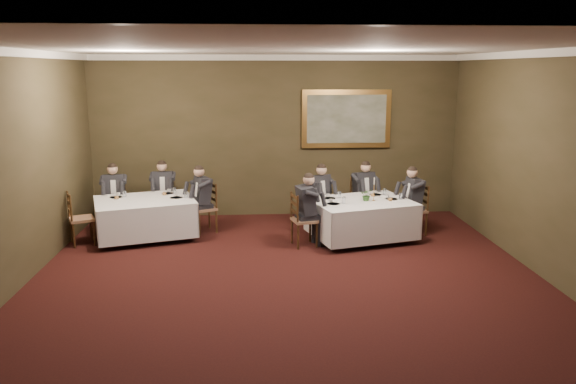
{
  "coord_description": "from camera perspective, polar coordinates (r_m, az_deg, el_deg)",
  "views": [
    {
      "loc": [
        -0.51,
        -7.24,
        3.21
      ],
      "look_at": [
        0.08,
        2.09,
        1.15
      ],
      "focal_mm": 35.0,
      "sensor_mm": 36.0,
      "label": 1
    }
  ],
  "objects": [
    {
      "name": "centerpiece",
      "position": [
        10.7,
        8.01,
        -0.23
      ],
      "size": [
        0.26,
        0.24,
        0.25
      ],
      "primitive_type": "imported",
      "rotation": [
        0.0,
        0.0,
        -0.24
      ],
      "color": "#2D5926",
      "rests_on": "table_main"
    },
    {
      "name": "candlestick",
      "position": [
        10.72,
        8.72,
        0.01
      ],
      "size": [
        0.07,
        0.07,
        0.46
      ],
      "color": "#B78238",
      "rests_on": "table_main"
    },
    {
      "name": "diner_main_endright",
      "position": [
        11.33,
        12.71,
        -1.67
      ],
      "size": [
        0.53,
        0.46,
        1.35
      ],
      "rotation": [
        0.0,
        0.0,
        1.7
      ],
      "color": "black",
      "rests_on": "chair_main_endright"
    },
    {
      "name": "back_wall",
      "position": [
        12.34,
        -1.23,
        5.63
      ],
      "size": [
        8.0,
        0.1,
        3.5
      ],
      "primitive_type": "cube",
      "color": "#35301A",
      "rests_on": "ground"
    },
    {
      "name": "table_main",
      "position": [
        10.8,
        7.44,
        -2.5
      ],
      "size": [
        2.15,
        1.84,
        0.67
      ],
      "rotation": [
        0.0,
        0.0,
        0.27
      ],
      "color": "#321C0E",
      "rests_on": "ground"
    },
    {
      "name": "chair_sec_backright",
      "position": [
        12.16,
        -12.43,
        -1.8
      ],
      "size": [
        0.46,
        0.44,
        1.0
      ],
      "rotation": [
        0.0,
        0.0,
        3.19
      ],
      "color": "brown",
      "rests_on": "ground"
    },
    {
      "name": "chair_main_endright",
      "position": [
        11.39,
        12.71,
        -2.78
      ],
      "size": [
        0.47,
        0.49,
        1.0
      ],
      "rotation": [
        0.0,
        0.0,
        1.7
      ],
      "color": "brown",
      "rests_on": "ground"
    },
    {
      "name": "diner_main_backright",
      "position": [
        11.81,
        7.6,
        -0.89
      ],
      "size": [
        0.54,
        0.58,
        1.35
      ],
      "rotation": [
        0.0,
        0.0,
        3.48
      ],
      "color": "black",
      "rests_on": "chair_main_backright"
    },
    {
      "name": "diner_sec_endright",
      "position": [
        11.3,
        -8.53,
        -1.53
      ],
      "size": [
        0.61,
        0.57,
        1.35
      ],
      "rotation": [
        0.0,
        0.0,
        2.02
      ],
      "color": "black",
      "rests_on": "chair_sec_endright"
    },
    {
      "name": "chair_sec_endright",
      "position": [
        11.37,
        -8.43,
        -2.64
      ],
      "size": [
        0.57,
        0.58,
        1.0
      ],
      "rotation": [
        0.0,
        0.0,
        2.02
      ],
      "color": "brown",
      "rests_on": "ground"
    },
    {
      "name": "diner_main_backleft",
      "position": [
        11.41,
        3.13,
        -1.27
      ],
      "size": [
        0.59,
        0.62,
        1.35
      ],
      "rotation": [
        0.0,
        0.0,
        3.66
      ],
      "color": "black",
      "rests_on": "chair_main_backleft"
    },
    {
      "name": "chair_main_backright",
      "position": [
        11.87,
        7.54,
        -1.95
      ],
      "size": [
        0.55,
        0.54,
        1.0
      ],
      "rotation": [
        0.0,
        0.0,
        3.48
      ],
      "color": "brown",
      "rests_on": "ground"
    },
    {
      "name": "chair_sec_endleft",
      "position": [
        11.15,
        -20.21,
        -3.59
      ],
      "size": [
        0.56,
        0.57,
        1.0
      ],
      "rotation": [
        0.0,
        0.0,
        -1.15
      ],
      "color": "brown",
      "rests_on": "ground"
    },
    {
      "name": "chair_main_endleft",
      "position": [
        10.39,
        1.6,
        -3.94
      ],
      "size": [
        0.51,
        0.52,
        1.0
      ],
      "rotation": [
        0.0,
        0.0,
        -1.34
      ],
      "color": "brown",
      "rests_on": "ground"
    },
    {
      "name": "place_setting_table_second",
      "position": [
        11.43,
        -16.78,
        -0.31
      ],
      "size": [
        0.33,
        0.31,
        0.14
      ],
      "color": "white",
      "rests_on": "table_second"
    },
    {
      "name": "ground",
      "position": [
        7.94,
        0.39,
        -11.43
      ],
      "size": [
        10.0,
        10.0,
        0.0
      ],
      "primitive_type": "plane",
      "color": "black",
      "rests_on": "ground"
    },
    {
      "name": "chair_sec_backleft",
      "position": [
        12.07,
        -17.07,
        -2.17
      ],
      "size": [
        0.49,
        0.48,
        1.0
      ],
      "rotation": [
        0.0,
        0.0,
        3.28
      ],
      "color": "brown",
      "rests_on": "ground"
    },
    {
      "name": "table_second",
      "position": [
        11.15,
        -14.31,
        -2.3
      ],
      "size": [
        2.16,
        1.86,
        0.67
      ],
      "rotation": [
        0.0,
        0.0,
        0.29
      ],
      "color": "#321C0E",
      "rests_on": "ground"
    },
    {
      "name": "chair_main_backleft",
      "position": [
        11.48,
        3.08,
        -2.37
      ],
      "size": [
        0.59,
        0.58,
        1.0
      ],
      "rotation": [
        0.0,
        0.0,
        3.66
      ],
      "color": "brown",
      "rests_on": "ground"
    },
    {
      "name": "diner_main_endleft",
      "position": [
        10.33,
        1.67,
        -2.72
      ],
      "size": [
        0.56,
        0.5,
        1.35
      ],
      "rotation": [
        0.0,
        0.0,
        -1.34
      ],
      "color": "black",
      "rests_on": "chair_main_endleft"
    },
    {
      "name": "place_setting_table_main",
      "position": [
        10.88,
        4.49,
        -0.43
      ],
      "size": [
        0.33,
        0.31,
        0.14
      ],
      "color": "white",
      "rests_on": "table_main"
    },
    {
      "name": "diner_sec_backright",
      "position": [
        12.09,
        -12.49,
        -0.77
      ],
      "size": [
        0.43,
        0.5,
        1.35
      ],
      "rotation": [
        0.0,
        0.0,
        3.19
      ],
      "color": "black",
      "rests_on": "chair_sec_backright"
    },
    {
      "name": "painting",
      "position": [
        12.4,
        5.94,
        7.4
      ],
      "size": [
        1.95,
        0.09,
        1.26
      ],
      "color": "#C19246",
      "rests_on": "back_wall"
    },
    {
      "name": "crown_molding",
      "position": [
        7.27,
        0.43,
        14.22
      ],
      "size": [
        8.0,
        10.0,
        0.12
      ],
      "color": "white",
      "rests_on": "back_wall"
    },
    {
      "name": "diner_sec_backleft",
      "position": [
        12.01,
        -17.15,
        -1.12
      ],
      "size": [
        0.46,
        0.53,
        1.35
      ],
      "rotation": [
        0.0,
        0.0,
        3.28
      ],
      "color": "black",
      "rests_on": "chair_sec_backleft"
    },
    {
      "name": "ceiling",
      "position": [
        7.27,
        0.43,
        14.7
      ],
      "size": [
        8.0,
        10.0,
        0.1
      ],
      "primitive_type": "cube",
      "color": "silver",
      "rests_on": "back_wall"
    }
  ]
}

